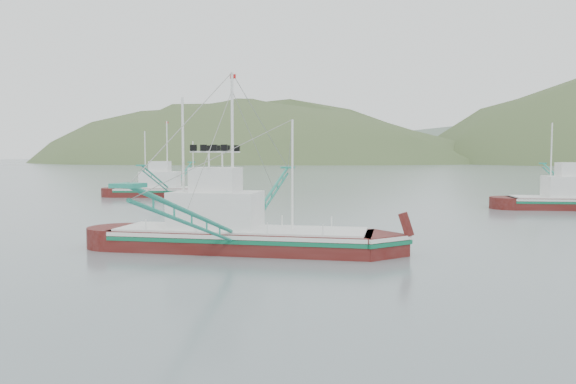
% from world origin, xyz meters
% --- Properties ---
extents(ground, '(1200.00, 1200.00, 0.00)m').
position_xyz_m(ground, '(0.00, 0.00, 0.00)').
color(ground, slate).
rests_on(ground, ground).
extents(main_boat, '(16.20, 28.19, 11.52)m').
position_xyz_m(main_boat, '(-0.82, -0.09, 2.00)').
color(main_boat, '#480E0C').
rests_on(main_boat, ground).
extents(bg_boat_left, '(15.79, 26.79, 11.23)m').
position_xyz_m(bg_boat_left, '(-29.22, 35.47, 2.21)').
color(bg_boat_left, '#480E0C').
rests_on(bg_boat_left, ground).
extents(headland_left, '(448.00, 308.00, 210.00)m').
position_xyz_m(headland_left, '(-180.00, 360.00, 0.00)').
color(headland_left, '#42552B').
rests_on(headland_left, ground).
extents(ridge_distant, '(960.00, 400.00, 240.00)m').
position_xyz_m(ridge_distant, '(30.00, 560.00, 0.00)').
color(ridge_distant, slate).
rests_on(ridge_distant, ground).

